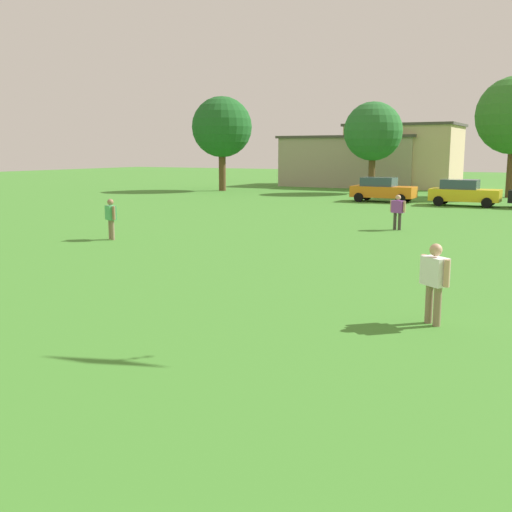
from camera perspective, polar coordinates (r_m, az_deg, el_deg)
ground_plane at (r=28.22m, az=13.00°, el=2.45°), size 160.00×160.00×0.00m
adult_bystander at (r=12.78m, az=16.37°, el=-1.88°), size 0.67×0.57×1.67m
bystander_near_trees at (r=27.90m, az=13.13°, el=4.29°), size 0.73×0.40×1.57m
bystander_midfield at (r=24.85m, az=-13.43°, el=3.71°), size 0.69×0.51×1.62m
parked_car_orange_0 at (r=43.25m, az=11.73°, el=6.12°), size 4.30×2.02×1.68m
parked_car_yellow_1 at (r=41.42m, az=18.87°, el=5.65°), size 4.30×2.02×1.68m
tree_far_left at (r=54.35m, az=-3.21°, el=11.94°), size 5.24×5.24×8.17m
tree_left at (r=51.84m, az=10.90°, el=11.36°), size 4.79×4.79×7.47m
house_left at (r=60.66m, az=13.70°, el=9.08°), size 10.24×7.42×5.98m
house_right at (r=62.10m, az=9.25°, el=8.76°), size 13.77×8.04×4.94m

